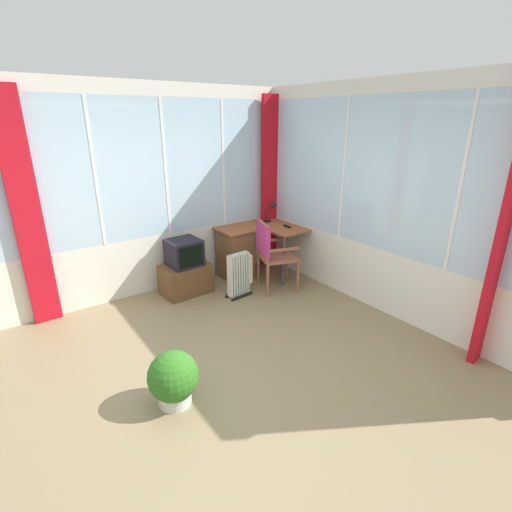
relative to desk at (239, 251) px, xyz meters
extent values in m
cube|color=#887552|center=(-1.37, -1.93, -0.44)|extent=(5.45, 5.47, 0.06)
cube|color=silver|center=(-1.37, 0.34, -0.02)|extent=(4.45, 0.06, 0.79)
cube|color=silver|center=(-1.37, 0.34, 1.26)|extent=(4.36, 0.06, 1.76)
cube|color=silver|center=(-1.37, 0.34, 2.23)|extent=(4.45, 0.06, 0.18)
cube|color=white|center=(-2.71, 0.34, 1.26)|extent=(0.04, 0.07, 1.76)
cube|color=white|center=(-1.82, 0.34, 1.26)|extent=(0.04, 0.07, 1.76)
cube|color=white|center=(-0.93, 0.34, 1.26)|extent=(0.04, 0.07, 1.76)
cube|color=white|center=(-0.04, 0.34, 1.26)|extent=(0.04, 0.07, 1.76)
cube|color=silver|center=(0.88, -1.93, -0.02)|extent=(0.06, 4.47, 0.79)
cube|color=silver|center=(0.88, -1.93, 1.26)|extent=(0.06, 4.38, 1.76)
cube|color=silver|center=(0.88, -1.93, 2.23)|extent=(0.06, 4.47, 0.18)
cube|color=white|center=(0.88, -2.67, 1.26)|extent=(0.07, 0.04, 1.76)
cube|color=white|center=(0.88, -1.18, 1.26)|extent=(0.07, 0.04, 1.76)
cube|color=red|center=(-2.60, 0.26, 0.90)|extent=(0.30, 0.08, 2.63)
cube|color=red|center=(0.75, 0.21, 0.90)|extent=(0.30, 0.10, 2.63)
cube|color=red|center=(0.80, -3.16, 0.90)|extent=(0.30, 0.11, 2.63)
cube|color=#96522B|center=(0.27, 0.02, 0.34)|extent=(1.11, 0.53, 0.02)
cube|color=#96522B|center=(0.57, -0.47, 0.34)|extent=(0.53, 0.44, 0.02)
cube|color=brown|center=(-0.05, 0.02, -0.05)|extent=(0.40, 0.49, 0.73)
cylinder|color=#4C4C51|center=(0.34, -0.64, -0.04)|extent=(0.04, 0.04, 0.74)
cylinder|color=#4C4C51|center=(-0.24, 0.24, -0.04)|extent=(0.04, 0.04, 0.74)
cylinder|color=black|center=(0.59, 0.07, 0.36)|extent=(0.13, 0.13, 0.02)
cylinder|color=black|center=(0.59, 0.07, 0.44)|extent=(0.02, 0.02, 0.15)
cylinder|color=black|center=(0.64, 0.04, 0.59)|extent=(0.03, 0.08, 0.14)
cone|color=black|center=(0.69, 0.00, 0.62)|extent=(0.14, 0.13, 0.12)
cube|color=black|center=(0.64, -0.35, 0.36)|extent=(0.05, 0.15, 0.02)
cylinder|color=#96573E|center=(0.36, -0.94, -0.19)|extent=(0.04, 0.04, 0.45)
cylinder|color=#96573E|center=(0.50, -0.52, -0.19)|extent=(0.04, 0.04, 0.45)
cylinder|color=#96573E|center=(-0.06, -0.80, -0.19)|extent=(0.04, 0.04, 0.45)
cylinder|color=#96573E|center=(0.09, -0.38, -0.19)|extent=(0.04, 0.04, 0.45)
cube|color=#96573E|center=(0.22, -0.66, 0.06)|extent=(0.61, 0.61, 0.04)
cube|color=#96573E|center=(0.02, -0.59, 0.33)|extent=(0.18, 0.42, 0.49)
cube|color=#BC3075|center=(0.02, -0.59, 0.35)|extent=(0.21, 0.45, 0.42)
cube|color=#96573E|center=(0.15, -0.87, 0.24)|extent=(0.42, 0.18, 0.03)
cube|color=#96573E|center=(0.30, -0.45, 0.24)|extent=(0.42, 0.18, 0.03)
cube|color=brown|center=(-0.91, -0.04, -0.21)|extent=(0.66, 0.46, 0.42)
cube|color=black|center=(-0.91, -0.04, 0.18)|extent=(0.44, 0.42, 0.36)
cube|color=black|center=(-0.90, -0.25, 0.18)|extent=(0.34, 0.02, 0.28)
cube|color=silver|center=(-0.52, -0.57, -0.09)|extent=(0.03, 0.10, 0.58)
cube|color=silver|center=(-0.48, -0.57, -0.09)|extent=(0.03, 0.10, 0.58)
cube|color=silver|center=(-0.44, -0.56, -0.09)|extent=(0.03, 0.10, 0.58)
cube|color=silver|center=(-0.39, -0.56, -0.09)|extent=(0.03, 0.10, 0.58)
cube|color=silver|center=(-0.35, -0.56, -0.09)|extent=(0.03, 0.10, 0.58)
cube|color=silver|center=(-0.31, -0.55, -0.09)|extent=(0.03, 0.10, 0.58)
cube|color=silver|center=(-0.27, -0.55, -0.09)|extent=(0.03, 0.10, 0.58)
cube|color=silver|center=(-0.23, -0.54, -0.09)|extent=(0.03, 0.10, 0.58)
cube|color=black|center=(-0.37, -0.63, -0.40)|extent=(0.36, 0.07, 0.03)
cube|color=black|center=(-0.38, -0.49, -0.40)|extent=(0.36, 0.07, 0.03)
cube|color=silver|center=(-0.19, -0.54, -0.06)|extent=(0.06, 0.09, 0.41)
cylinder|color=beige|center=(-1.96, -1.96, -0.36)|extent=(0.28, 0.28, 0.11)
sphere|color=#2D6A1E|center=(-1.96, -1.96, -0.14)|extent=(0.43, 0.43, 0.43)
camera|label=1|loc=(-2.93, -4.47, 1.89)|focal=26.39mm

